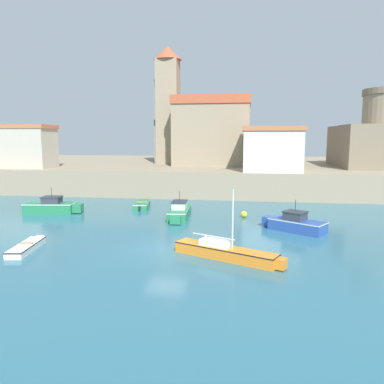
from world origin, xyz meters
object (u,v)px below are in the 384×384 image
(motorboat_blue_0, at_px, (295,224))
(motorboat_green_6, at_px, (52,207))
(sailboat_orange_1, at_px, (226,252))
(mooring_buoy, at_px, (244,214))
(lighthouse, at_px, (161,121))
(dinghy_white_3, at_px, (27,246))
(harbor_shed_mid_row, at_px, (26,146))
(motorboat_green_4, at_px, (180,211))
(harbor_shed_near_wharf, at_px, (272,149))
(church, at_px, (210,129))
(dinghy_green_2, at_px, (142,205))

(motorboat_blue_0, bearing_deg, motorboat_green_6, 169.93)
(sailboat_orange_1, height_order, mooring_buoy, sailboat_orange_1)
(lighthouse, bearing_deg, sailboat_orange_1, -71.36)
(dinghy_white_3, xyz_separation_m, harbor_shed_mid_row, (-15.23, 24.90, 5.76))
(mooring_buoy, xyz_separation_m, harbor_shed_mid_row, (-28.88, 12.89, 5.71))
(motorboat_green_4, height_order, harbor_shed_near_wharf, harbor_shed_near_wharf)
(motorboat_blue_0, height_order, harbor_shed_near_wharf, harbor_shed_near_wharf)
(mooring_buoy, height_order, lighthouse, lighthouse)
(lighthouse, distance_m, harbor_shed_mid_row, 19.43)
(sailboat_orange_1, xyz_separation_m, mooring_buoy, (1.00, 11.91, -0.14))
(dinghy_white_3, height_order, harbor_shed_mid_row, harbor_shed_mid_row)
(motorboat_blue_0, distance_m, church, 32.76)
(motorboat_green_6, distance_m, harbor_shed_near_wharf, 25.78)
(mooring_buoy, distance_m, lighthouse, 28.22)
(motorboat_green_4, bearing_deg, motorboat_green_6, 178.46)
(dinghy_green_2, bearing_deg, dinghy_white_3, -102.06)
(sailboat_orange_1, relative_size, harbor_shed_mid_row, 0.91)
(dinghy_green_2, xyz_separation_m, mooring_buoy, (10.38, -3.26, -0.04))
(motorboat_green_4, relative_size, harbor_shed_near_wharf, 0.82)
(church, bearing_deg, sailboat_orange_1, -83.11)
(mooring_buoy, relative_size, harbor_shed_mid_row, 0.08)
(motorboat_green_4, xyz_separation_m, motorboat_green_6, (-12.45, 0.34, 0.05))
(lighthouse, relative_size, harbor_shed_near_wharf, 1.83)
(dinghy_white_3, xyz_separation_m, harbor_shed_near_wharf, (16.77, 25.04, 5.56))
(lighthouse, bearing_deg, mooring_buoy, -61.08)
(dinghy_white_3, height_order, mooring_buoy, mooring_buoy)
(church, bearing_deg, lighthouse, -160.42)
(dinghy_green_2, relative_size, church, 0.25)
(motorboat_green_6, relative_size, harbor_shed_mid_row, 0.76)
(motorboat_blue_0, xyz_separation_m, motorboat_green_6, (-22.10, 3.92, 0.03))
(sailboat_orange_1, bearing_deg, mooring_buoy, 85.21)
(motorboat_green_6, height_order, harbor_shed_mid_row, harbor_shed_mid_row)
(dinghy_white_3, xyz_separation_m, motorboat_green_6, (-4.54, 11.49, 0.37))
(motorboat_blue_0, xyz_separation_m, church, (-9.48, 30.35, 7.90))
(harbor_shed_mid_row, bearing_deg, mooring_buoy, -24.06)
(mooring_buoy, relative_size, harbor_shed_near_wharf, 0.08)
(mooring_buoy, height_order, church, church)
(sailboat_orange_1, xyz_separation_m, motorboat_green_4, (-4.74, 11.06, 0.13))
(motorboat_blue_0, bearing_deg, motorboat_green_4, 159.60)
(sailboat_orange_1, xyz_separation_m, dinghy_white_3, (-12.65, -0.10, -0.19))
(motorboat_green_4, xyz_separation_m, church, (0.18, 26.76, 7.92))
(mooring_buoy, xyz_separation_m, lighthouse, (-12.88, 23.31, 9.33))
(dinghy_white_3, distance_m, motorboat_green_4, 13.68)
(mooring_buoy, height_order, harbor_shed_mid_row, harbor_shed_mid_row)
(sailboat_orange_1, height_order, dinghy_white_3, sailboat_orange_1)
(motorboat_green_6, relative_size, lighthouse, 0.42)
(motorboat_blue_0, distance_m, harbor_shed_near_wharf, 18.26)
(motorboat_green_4, relative_size, harbor_shed_mid_row, 0.82)
(dinghy_white_3, relative_size, harbor_shed_near_wharf, 0.59)
(motorboat_blue_0, bearing_deg, mooring_buoy, 131.38)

